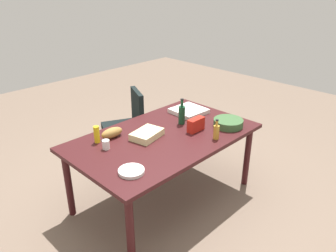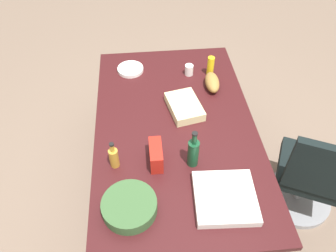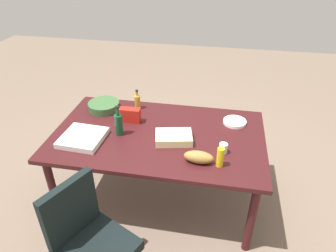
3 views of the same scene
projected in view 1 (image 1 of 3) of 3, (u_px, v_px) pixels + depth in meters
name	position (u px, v px, depth m)	size (l,w,h in m)	color
ground_plane	(164.00, 197.00, 3.69)	(10.00, 10.00, 0.00)	#756252
conference_table	(164.00, 142.00, 3.39)	(1.92, 1.15, 0.78)	#3A1315
office_chair	(126.00, 133.00, 4.36)	(0.64, 0.64, 0.94)	gray
wine_bottle	(182.00, 114.00, 3.59)	(0.09, 0.09, 0.29)	#144327
paper_plate_stack	(131.00, 171.00, 2.71)	(0.22, 0.22, 0.03)	white
sheet_cake	(147.00, 134.00, 3.30)	(0.32, 0.22, 0.07)	beige
dressing_bottle	(216.00, 131.00, 3.26)	(0.07, 0.07, 0.21)	#BD892E
bread_loaf	(112.00, 133.00, 3.30)	(0.24, 0.11, 0.10)	olive
salad_bowl	(228.00, 123.00, 3.55)	(0.32, 0.32, 0.08)	#365A31
mustard_bottle	(97.00, 134.00, 3.19)	(0.06, 0.06, 0.17)	yellow
pizza_box	(189.00, 111.00, 3.91)	(0.36, 0.36, 0.05)	silver
paper_cup	(106.00, 145.00, 3.08)	(0.07, 0.07, 0.09)	white
chip_bag_red	(196.00, 125.00, 3.43)	(0.20, 0.08, 0.14)	red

